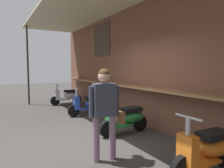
% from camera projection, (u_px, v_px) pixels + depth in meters
% --- Properties ---
extents(ground_plane, '(36.68, 36.68, 0.00)m').
position_uv_depth(ground_plane, '(87.00, 140.00, 4.60)').
color(ground_plane, '#383533').
extents(market_stall_facade, '(13.10, 2.71, 3.74)m').
position_uv_depth(market_stall_facade, '(150.00, 52.00, 5.35)').
color(market_stall_facade, brown).
rests_on(market_stall_facade, ground_plane).
extents(scooter_silver, '(0.47, 1.40, 0.97)m').
position_uv_depth(scooter_silver, '(68.00, 96.00, 9.12)').
color(scooter_silver, '#B2B5BA').
rests_on(scooter_silver, ground_plane).
extents(scooter_blue, '(0.50, 1.40, 0.97)m').
position_uv_depth(scooter_blue, '(90.00, 104.00, 7.04)').
color(scooter_blue, '#233D9E').
rests_on(scooter_blue, ground_plane).
extents(scooter_green, '(0.46, 1.40, 0.97)m').
position_uv_depth(scooter_green, '(127.00, 118.00, 5.08)').
color(scooter_green, '#237533').
rests_on(scooter_green, ground_plane).
extents(scooter_orange, '(0.46, 1.40, 0.97)m').
position_uv_depth(scooter_orange, '(209.00, 149.00, 3.15)').
color(scooter_orange, orange).
rests_on(scooter_orange, ground_plane).
extents(shopper_with_handbag, '(0.27, 0.66, 1.64)m').
position_uv_depth(shopper_with_handbag, '(105.00, 105.00, 3.55)').
color(shopper_with_handbag, gray).
rests_on(shopper_with_handbag, ground_plane).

